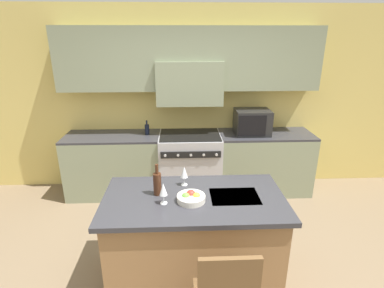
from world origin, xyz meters
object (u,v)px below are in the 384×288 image
at_px(range_stove, 190,164).
at_px(wine_bottle, 157,183).
at_px(wine_glass_far, 184,173).
at_px(oil_bottle_on_counter, 147,129).
at_px(wine_glass_near, 163,190).
at_px(microwave, 252,122).
at_px(fruit_bowl, 191,197).

distance_m(range_stove, wine_bottle, 1.79).
distance_m(wine_glass_far, oil_bottle_on_counter, 1.64).
bearing_deg(wine_glass_near, microwave, 57.02).
height_order(microwave, wine_glass_near, microwave).
bearing_deg(microwave, wine_glass_near, -122.98).
bearing_deg(wine_glass_near, wine_glass_far, 61.00).
height_order(fruit_bowl, oil_bottle_on_counter, oil_bottle_on_counter).
height_order(wine_glass_far, fruit_bowl, wine_glass_far).
xyz_separation_m(microwave, wine_glass_near, (-1.20, -1.85, -0.07)).
xyz_separation_m(range_stove, oil_bottle_on_counter, (-0.62, 0.06, 0.53)).
bearing_deg(fruit_bowl, wine_glass_far, 100.30).
height_order(range_stove, wine_glass_near, wine_glass_near).
distance_m(microwave, wine_glass_far, 1.82).
relative_size(wine_glass_near, fruit_bowl, 0.78).
relative_size(microwave, wine_glass_near, 2.52).
bearing_deg(fruit_bowl, range_stove, 88.21).
bearing_deg(wine_glass_far, wine_glass_near, -119.00).
height_order(microwave, wine_bottle, microwave).
xyz_separation_m(microwave, oil_bottle_on_counter, (-1.52, 0.04, -0.10)).
xyz_separation_m(wine_bottle, wine_glass_far, (0.25, 0.17, 0.02)).
bearing_deg(oil_bottle_on_counter, range_stove, -5.64).
bearing_deg(wine_bottle, fruit_bowl, -22.52).
bearing_deg(wine_glass_near, fruit_bowl, 8.79).
distance_m(microwave, fruit_bowl, 2.06).
xyz_separation_m(wine_bottle, oil_bottle_on_counter, (-0.26, 1.73, -0.01)).
xyz_separation_m(microwave, wine_bottle, (-1.26, -1.69, -0.09)).
bearing_deg(range_stove, microwave, 1.18).
bearing_deg(wine_glass_far, oil_bottle_on_counter, 108.18).
bearing_deg(range_stove, wine_glass_near, -99.19).
bearing_deg(oil_bottle_on_counter, wine_glass_near, -80.24).
bearing_deg(fruit_bowl, wine_glass_near, -171.21).
bearing_deg(range_stove, oil_bottle_on_counter, 174.36).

